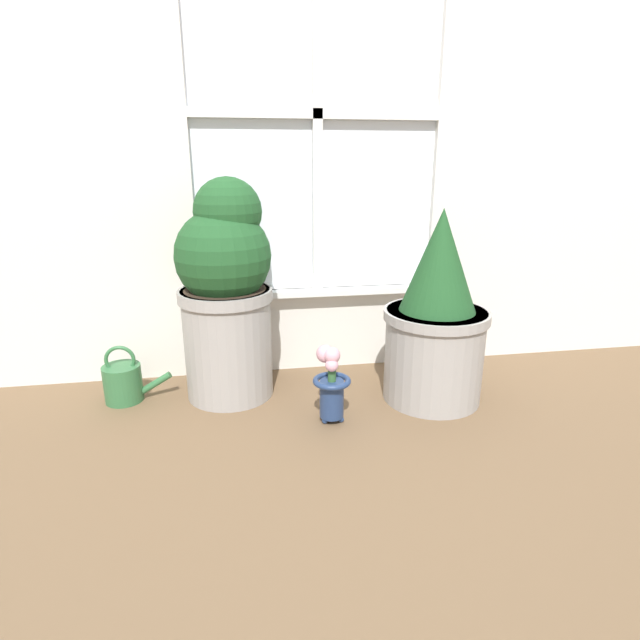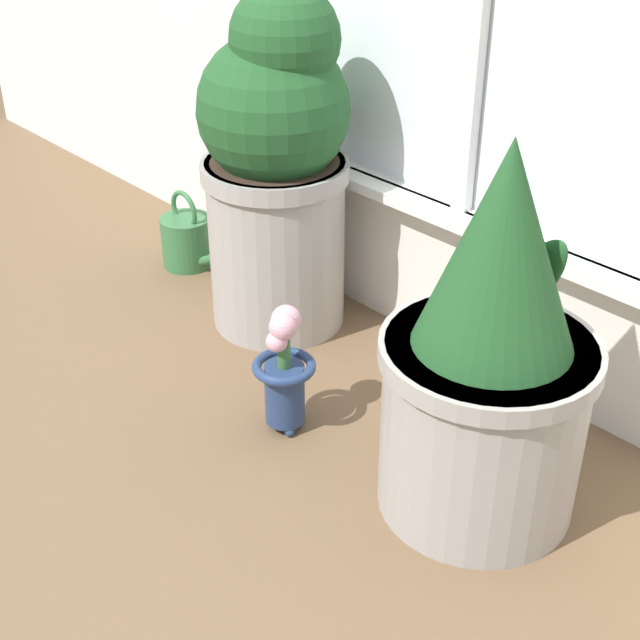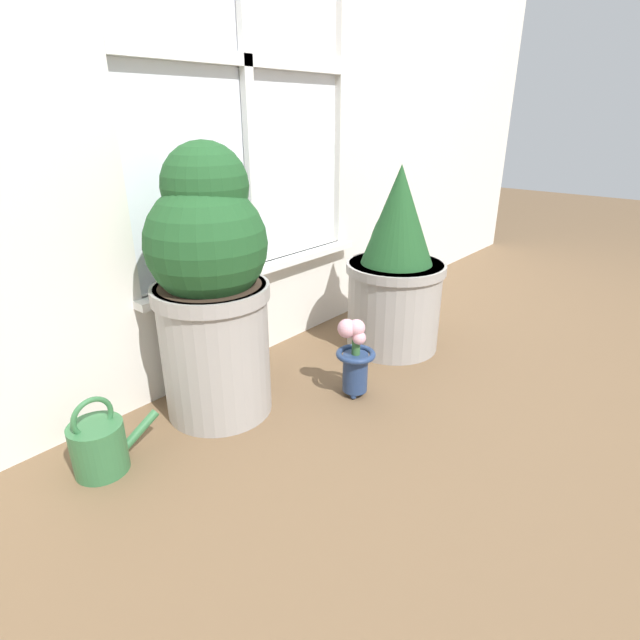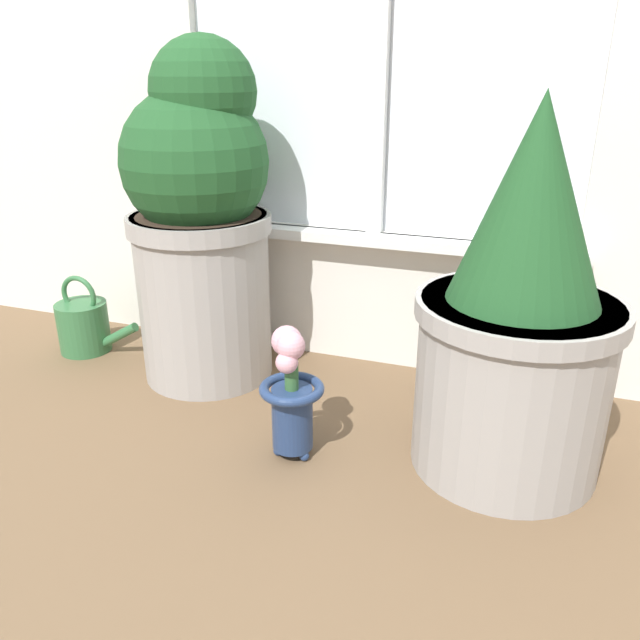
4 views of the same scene
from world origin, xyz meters
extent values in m
plane|color=brown|center=(0.00, 0.00, 0.00)|extent=(10.00, 10.00, 0.00)
cube|color=silver|center=(0.00, 0.65, 0.17)|extent=(0.92, 0.05, 0.34)
cube|color=white|center=(0.00, 0.60, 0.33)|extent=(0.98, 0.06, 0.02)
cylinder|color=#9E9993|center=(-0.36, 0.43, 0.20)|extent=(0.31, 0.31, 0.40)
cylinder|color=#9E9993|center=(-0.36, 0.43, 0.38)|extent=(0.33, 0.33, 0.04)
cylinder|color=#38281E|center=(-0.36, 0.43, 0.39)|extent=(0.29, 0.29, 0.01)
sphere|color=#1E4C23|center=(-0.36, 0.43, 0.51)|extent=(0.33, 0.33, 0.33)
sphere|color=#1E4C23|center=(-0.34, 0.45, 0.66)|extent=(0.23, 0.23, 0.23)
ellipsoid|color=#1E4C23|center=(-0.32, 0.52, 0.50)|extent=(0.14, 0.09, 0.18)
cylinder|color=#9E9993|center=(0.36, 0.28, 0.17)|extent=(0.35, 0.35, 0.33)
cylinder|color=#9E9993|center=(0.36, 0.28, 0.32)|extent=(0.37, 0.37, 0.03)
cylinder|color=#38281E|center=(0.36, 0.28, 0.33)|extent=(0.32, 0.32, 0.01)
cone|color=#1E4C23|center=(0.36, 0.28, 0.51)|extent=(0.26, 0.26, 0.35)
ellipsoid|color=#1E4C23|center=(0.37, 0.36, 0.42)|extent=(0.16, 0.04, 0.20)
sphere|color=navy|center=(-0.03, 0.19, 0.01)|extent=(0.02, 0.02, 0.02)
sphere|color=navy|center=(-0.05, 0.15, 0.01)|extent=(0.02, 0.02, 0.02)
sphere|color=navy|center=(0.00, 0.15, 0.01)|extent=(0.02, 0.02, 0.02)
cylinder|color=navy|center=(-0.03, 0.17, 0.08)|extent=(0.08, 0.08, 0.13)
torus|color=navy|center=(-0.03, 0.17, 0.14)|extent=(0.12, 0.12, 0.02)
cylinder|color=#386633|center=(-0.03, 0.17, 0.18)|extent=(0.03, 0.03, 0.07)
sphere|color=#DB9EAD|center=(-0.03, 0.17, 0.23)|extent=(0.05, 0.05, 0.05)
sphere|color=#DB9EAD|center=(-0.05, 0.19, 0.23)|extent=(0.06, 0.06, 0.06)
sphere|color=#DB9EAD|center=(-0.03, 0.15, 0.21)|extent=(0.04, 0.04, 0.04)
cylinder|color=#336B3D|center=(-0.74, 0.43, 0.07)|extent=(0.13, 0.13, 0.13)
cylinder|color=#336B3D|center=(-0.63, 0.43, 0.06)|extent=(0.12, 0.02, 0.08)
torus|color=#336B3D|center=(-0.74, 0.43, 0.16)|extent=(0.11, 0.01, 0.11)
camera|label=1|loc=(-0.31, -1.29, 0.82)|focal=28.00mm
camera|label=2|loc=(1.06, -0.75, 1.11)|focal=50.00mm
camera|label=3|loc=(-1.16, -0.65, 0.84)|focal=28.00mm
camera|label=4|loc=(0.37, -0.80, 0.71)|focal=35.00mm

